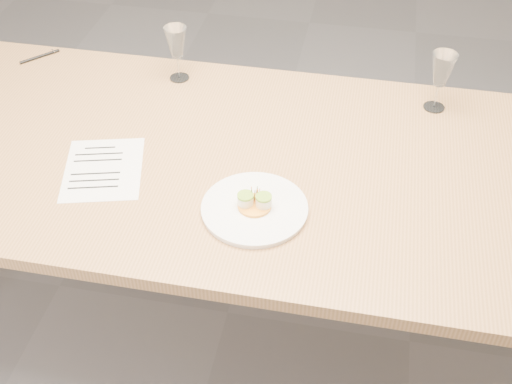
% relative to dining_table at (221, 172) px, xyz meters
% --- Properties ---
extents(ground, '(7.00, 7.00, 0.00)m').
position_rel_dining_table_xyz_m(ground, '(0.00, 0.00, -0.68)').
color(ground, slate).
rests_on(ground, ground).
extents(dining_table, '(2.40, 1.00, 0.75)m').
position_rel_dining_table_xyz_m(dining_table, '(0.00, 0.00, 0.00)').
color(dining_table, '#B3814E').
rests_on(dining_table, ground).
extents(dinner_plate, '(0.28, 0.28, 0.07)m').
position_rel_dining_table_xyz_m(dinner_plate, '(0.15, -0.22, 0.08)').
color(dinner_plate, white).
rests_on(dinner_plate, dining_table).
extents(recipe_sheet, '(0.28, 0.32, 0.00)m').
position_rel_dining_table_xyz_m(recipe_sheet, '(-0.31, -0.13, 0.07)').
color(recipe_sheet, white).
rests_on(recipe_sheet, dining_table).
extents(ballpoint_pen, '(0.11, 0.12, 0.01)m').
position_rel_dining_table_xyz_m(ballpoint_pen, '(-0.76, 0.42, 0.07)').
color(ballpoint_pen, black).
rests_on(ballpoint_pen, dining_table).
extents(wine_glass_0, '(0.08, 0.08, 0.19)m').
position_rel_dining_table_xyz_m(wine_glass_0, '(-0.23, 0.38, 0.20)').
color(wine_glass_0, white).
rests_on(wine_glass_0, dining_table).
extents(wine_glass_1, '(0.08, 0.08, 0.19)m').
position_rel_dining_table_xyz_m(wine_glass_1, '(0.62, 0.37, 0.20)').
color(wine_glass_1, white).
rests_on(wine_glass_1, dining_table).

